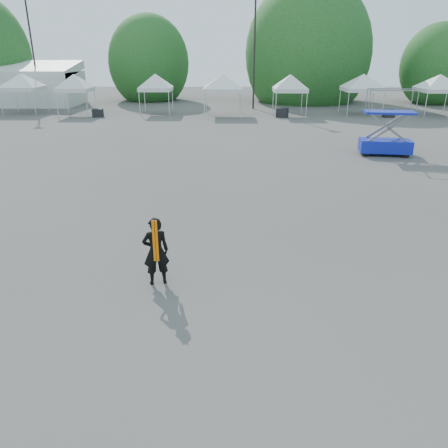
{
  "coord_description": "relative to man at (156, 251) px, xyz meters",
  "views": [
    {
      "loc": [
        0.66,
        -10.48,
        5.06
      ],
      "look_at": [
        0.56,
        -0.98,
        1.3
      ],
      "focal_mm": 35.0,
      "sensor_mm": 36.0,
      "label": 1
    }
  ],
  "objects": [
    {
      "name": "tent_e",
      "position": [
        1.17,
        28.89,
        2.23
      ],
      "size": [
        4.46,
        4.46,
        3.88
      ],
      "color": "silver",
      "rests_on": "ground"
    },
    {
      "name": "ground",
      "position": [
        0.99,
        1.48,
        -0.82
      ],
      "size": [
        120.0,
        120.0,
        0.0
      ],
      "primitive_type": "plane",
      "color": "#474442",
      "rests_on": "ground"
    },
    {
      "name": "scissor_lift",
      "position": [
        9.84,
        13.76,
        0.85
      ],
      "size": [
        2.73,
        1.64,
        3.31
      ],
      "rotation": [
        0.0,
        0.0,
        -0.15
      ],
      "color": "#0B2598",
      "rests_on": "ground"
    },
    {
      "name": "crate_east",
      "position": [
        14.84,
        27.86,
        -0.5
      ],
      "size": [
        0.87,
        0.7,
        0.64
      ],
      "primitive_type": "cube",
      "rotation": [
        0.0,
        0.0,
        0.07
      ],
      "color": "black",
      "rests_on": "ground"
    },
    {
      "name": "marquee",
      "position": [
        -21.01,
        36.48,
        1.15
      ],
      "size": [
        15.0,
        6.25,
        4.23
      ],
      "color": "silver",
      "rests_on": "ground"
    },
    {
      "name": "crate_west",
      "position": [
        -9.18,
        27.87,
        -0.5
      ],
      "size": [
        0.89,
        0.72,
        0.65
      ],
      "primitive_type": "cube",
      "rotation": [
        0.0,
        0.0,
        0.08
      ],
      "color": "black",
      "rests_on": "ground"
    },
    {
      "name": "tent_g",
      "position": [
        12.98,
        29.63,
        2.23
      ],
      "size": [
        4.41,
        4.41,
        3.88
      ],
      "color": "silver",
      "rests_on": "ground"
    },
    {
      "name": "tent_c",
      "position": [
        -11.25,
        29.11,
        2.23
      ],
      "size": [
        3.76,
        3.76,
        3.88
      ],
      "color": "silver",
      "rests_on": "ground"
    },
    {
      "name": "tree_mid_e",
      "position": [
        9.99,
        40.48,
        4.02
      ],
      "size": [
        5.12,
        5.12,
        7.79
      ],
      "color": "#382314",
      "rests_on": "ground"
    },
    {
      "name": "crate_mid",
      "position": [
        6.06,
        27.88,
        -0.45
      ],
      "size": [
        1.16,
        1.05,
        0.74
      ],
      "primitive_type": "cube",
      "rotation": [
        0.0,
        0.0,
        -0.4
      ],
      "color": "black",
      "rests_on": "ground"
    },
    {
      "name": "tent_d",
      "position": [
        -4.56,
        29.78,
        2.23
      ],
      "size": [
        3.78,
        3.78,
        3.88
      ],
      "color": "silver",
      "rests_on": "ground"
    },
    {
      "name": "man",
      "position": [
        0.0,
        0.0,
        0.0
      ],
      "size": [
        0.68,
        0.54,
        1.64
      ],
      "rotation": [
        0.0,
        0.0,
        3.42
      ],
      "color": "black",
      "rests_on": "ground"
    },
    {
      "name": "tent_f",
      "position": [
        6.76,
        28.88,
        2.23
      ],
      "size": [
        3.81,
        3.81,
        3.88
      ],
      "color": "silver",
      "rests_on": "ground"
    },
    {
      "name": "tent_h",
      "position": [
        19.13,
        29.05,
        2.23
      ],
      "size": [
        4.45,
        4.45,
        3.88
      ],
      "color": "silver",
      "rests_on": "ground"
    },
    {
      "name": "tree_mid_w",
      "position": [
        -7.01,
        41.48,
        3.11
      ],
      "size": [
        4.16,
        4.16,
        6.33
      ],
      "color": "#382314",
      "rests_on": "ground"
    },
    {
      "name": "light_pole_east",
      "position": [
        3.99,
        33.48,
        4.69
      ],
      "size": [
        0.6,
        0.25,
        9.8
      ],
      "color": "black",
      "rests_on": "ground"
    },
    {
      "name": "light_pole_west",
      "position": [
        -17.01,
        35.48,
        4.95
      ],
      "size": [
        0.6,
        0.25,
        10.3
      ],
      "color": "black",
      "rests_on": "ground"
    },
    {
      "name": "tent_b",
      "position": [
        -16.16,
        30.27,
        2.23
      ],
      "size": [
        4.26,
        4.26,
        3.88
      ],
      "color": "silver",
      "rests_on": "ground"
    },
    {
      "name": "tree_far_e",
      "position": [
        22.99,
        38.48,
        2.8
      ],
      "size": [
        3.84,
        3.84,
        5.84
      ],
      "color": "#382314",
      "rests_on": "ground"
    }
  ]
}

